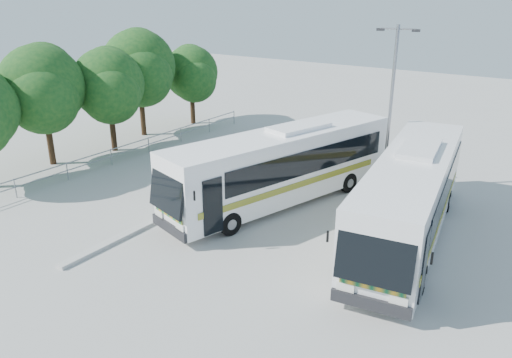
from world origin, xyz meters
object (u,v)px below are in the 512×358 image
Objects in this scene: tree_far_c at (109,84)px; tree_far_e at (192,73)px; tree_far_d at (140,67)px; coach_main at (282,165)px; lamppost at (391,102)px; tree_far_b at (43,87)px; coach_adjacent at (411,195)px.

tree_far_c is 8.22m from tree_far_e.
tree_far_d is (-1.19, 3.70, 0.56)m from tree_far_c.
coach_main is (13.78, -9.33, -1.97)m from tree_far_e.
lamppost reaches higher than coach_main.
tree_far_e is 0.46× the size of coach_main.
tree_far_c is 13.52m from coach_main.
lamppost reaches higher than tree_far_b.
lamppost reaches higher than tree_far_d.
tree_far_d is 21.49m from coach_adjacent.
tree_far_c is 19.69m from coach_adjacent.
tree_far_d is at bearing 177.35° from coach_main.
coach_adjacent is (20.01, -9.51, -1.97)m from tree_far_e.
tree_far_b is 1.17× the size of tree_far_e.
tree_far_c is 0.79× the size of lamppost.
coach_main is 6.23m from coach_adjacent.
tree_far_b is at bearing 178.71° from coach_adjacent.
coach_main is at bearing -4.85° from tree_far_c.
tree_far_d reaches higher than coach_main.
tree_far_b is at bearing -87.77° from tree_far_d.
tree_far_d reaches higher than tree_far_b.
lamppost is at bearing -0.40° from tree_far_d.
lamppost is (-2.88, 4.88, 2.60)m from coach_adjacent.
tree_far_d is 4.65m from tree_far_e.
tree_far_b is 0.54× the size of coach_main.
tree_far_e is at bearing 146.05° from coach_adjacent.
tree_far_c is at bearing -176.97° from lamppost.
tree_far_d reaches higher than tree_far_c.
tree_far_c reaches higher than coach_main.
lamppost is (17.81, -0.13, -0.30)m from tree_far_d.
tree_far_e is (0.39, 12.10, -0.68)m from tree_far_b.
tree_far_e reaches higher than coach_adjacent.
tree_far_b is at bearing -153.11° from coach_main.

